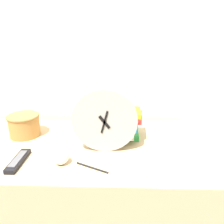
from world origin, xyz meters
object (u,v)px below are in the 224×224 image
(tv_remote, at_px, (18,161))
(pen, at_px, (92,168))
(book_stack, at_px, (118,124))
(crumpled_paper_ball, at_px, (61,157))
(desk_clock, at_px, (105,121))
(basket, at_px, (24,124))

(tv_remote, xyz_separation_m, pen, (0.32, -0.03, -0.01))
(book_stack, distance_m, crumpled_paper_ball, 0.36)
(desk_clock, height_order, tv_remote, desk_clock)
(crumpled_paper_ball, height_order, pen, crumpled_paper_ball)
(tv_remote, height_order, pen, tv_remote)
(desk_clock, distance_m, tv_remote, 0.41)
(book_stack, relative_size, tv_remote, 1.45)
(book_stack, relative_size, pen, 1.78)
(pen, bearing_deg, tv_remote, 174.39)
(desk_clock, relative_size, pen, 2.13)
(basket, height_order, crumpled_paper_ball, basket)
(book_stack, height_order, pen, book_stack)
(desk_clock, xyz_separation_m, crumpled_paper_ball, (-0.18, -0.12, -0.12))
(basket, bearing_deg, crumpled_paper_ball, -45.31)
(basket, distance_m, crumpled_paper_ball, 0.37)
(desk_clock, height_order, book_stack, desk_clock)
(book_stack, distance_m, basket, 0.50)
(basket, bearing_deg, tv_remote, -73.92)
(desk_clock, distance_m, basket, 0.47)
(desk_clock, bearing_deg, basket, 162.24)
(basket, bearing_deg, desk_clock, -17.76)
(tv_remote, bearing_deg, pen, -5.61)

